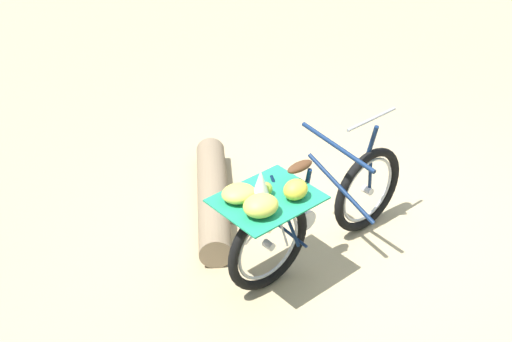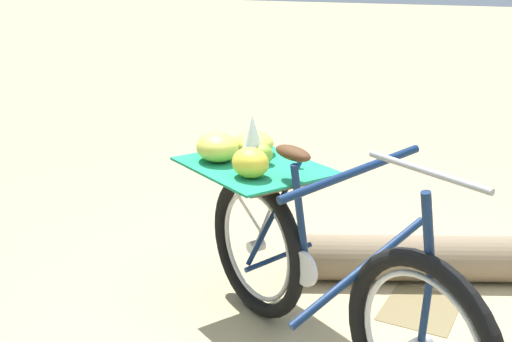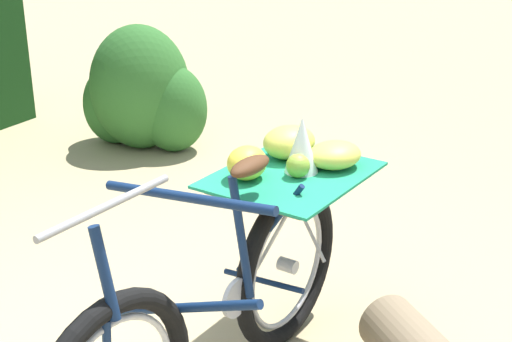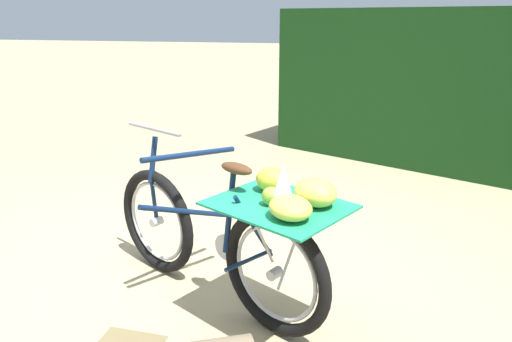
% 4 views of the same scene
% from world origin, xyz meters
% --- Properties ---
extents(ground_plane, '(60.00, 60.00, 0.00)m').
position_xyz_m(ground_plane, '(0.00, 0.00, 0.00)').
color(ground_plane, tan).
extents(bicycle, '(1.09, 1.72, 1.03)m').
position_xyz_m(bicycle, '(-0.33, -0.33, 0.50)').
color(bicycle, black).
rests_on(bicycle, ground_plane).
extents(fallen_log, '(0.91, 1.48, 0.26)m').
position_xyz_m(fallen_log, '(-1.27, 0.03, 0.13)').
color(fallen_log, '#7F6B51').
rests_on(fallen_log, ground_plane).
extents(leaf_litter_patch, '(0.44, 0.36, 0.01)m').
position_xyz_m(leaf_litter_patch, '(-0.93, 0.07, 0.00)').
color(leaf_litter_patch, olive).
rests_on(leaf_litter_patch, ground_plane).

